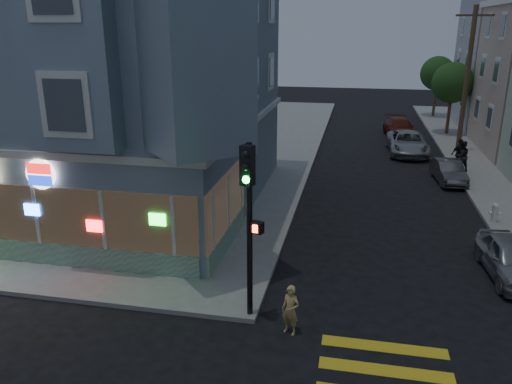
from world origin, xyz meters
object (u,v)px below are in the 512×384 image
(running_child, at_px, (291,310))
(fire_hydrant, at_px, (495,212))
(utility_pole, at_px, (467,79))
(pedestrian_a, at_px, (462,156))
(street_tree_far, at_px, (438,73))
(parked_car_a, at_px, (511,259))
(parked_car_c, at_px, (400,128))
(pedestrian_b, at_px, (460,154))
(street_tree_near, at_px, (453,83))
(parked_car_b, at_px, (448,171))
(parked_car_d, at_px, (407,143))
(traffic_signal, at_px, (249,204))

(running_child, xyz_separation_m, fire_hydrant, (7.28, 9.41, -0.12))
(fire_hydrant, bearing_deg, utility_pole, 86.87)
(pedestrian_a, xyz_separation_m, fire_hydrant, (0.00, -7.83, -0.43))
(pedestrian_a, height_order, fire_hydrant, pedestrian_a)
(street_tree_far, height_order, parked_car_a, street_tree_far)
(parked_car_c, xyz_separation_m, fire_hydrant, (2.70, -17.28, -0.11))
(pedestrian_b, distance_m, parked_car_c, 9.20)
(street_tree_far, height_order, pedestrian_b, street_tree_far)
(running_child, distance_m, parked_car_a, 8.13)
(running_child, xyz_separation_m, pedestrian_b, (7.28, 17.90, 0.30))
(street_tree_near, relative_size, parked_car_a, 1.38)
(street_tree_far, bearing_deg, fire_hydrant, -91.92)
(utility_pole, relative_size, running_child, 6.39)
(pedestrian_b, bearing_deg, parked_car_a, 65.18)
(street_tree_near, bearing_deg, utility_pole, -91.91)
(street_tree_far, bearing_deg, parked_car_c, -110.74)
(street_tree_near, height_order, pedestrian_a, street_tree_near)
(running_child, xyz_separation_m, parked_car_b, (6.35, 15.44, -0.12))
(parked_car_c, bearing_deg, pedestrian_b, -79.40)
(street_tree_far, height_order, parked_car_d, street_tree_far)
(street_tree_far, height_order, parked_car_c, street_tree_far)
(street_tree_near, bearing_deg, fire_hydrant, -92.74)
(running_child, relative_size, parked_car_b, 0.39)
(parked_car_b, relative_size, parked_car_d, 0.69)
(parked_car_c, xyz_separation_m, parked_car_d, (0.14, -5.20, 0.02))
(parked_car_d, bearing_deg, street_tree_near, 60.88)
(parked_car_d, bearing_deg, utility_pole, 10.42)
(utility_pole, xyz_separation_m, pedestrian_a, (-0.70, -4.96, -3.78))
(street_tree_near, bearing_deg, running_child, -106.17)
(street_tree_far, distance_m, pedestrian_b, 18.56)
(pedestrian_a, bearing_deg, traffic_signal, 41.80)
(pedestrian_a, relative_size, parked_car_d, 0.34)
(street_tree_near, distance_m, fire_hydrant, 19.11)
(utility_pole, bearing_deg, pedestrian_a, -98.03)
(street_tree_far, distance_m, parked_car_c, 10.67)
(pedestrian_b, bearing_deg, fire_hydrant, 67.77)
(utility_pole, xyz_separation_m, running_child, (-7.98, -22.20, -4.09))
(street_tree_far, relative_size, parked_car_b, 1.48)
(parked_car_b, distance_m, parked_car_c, 11.40)
(parked_car_d, bearing_deg, street_tree_far, 74.92)
(street_tree_near, bearing_deg, parked_car_c, -157.26)
(parked_car_b, distance_m, traffic_signal, 17.10)
(street_tree_far, bearing_deg, parked_car_d, -103.23)
(street_tree_near, xyz_separation_m, pedestrian_a, (-0.90, -10.96, -2.92))
(pedestrian_b, height_order, parked_car_b, pedestrian_b)
(street_tree_near, relative_size, parked_car_c, 1.11)
(street_tree_near, xyz_separation_m, pedestrian_b, (-0.90, -10.30, -2.93))
(traffic_signal, bearing_deg, fire_hydrant, 66.42)
(utility_pole, xyz_separation_m, street_tree_near, (0.20, 6.00, -0.86))
(pedestrian_a, bearing_deg, running_child, 45.60)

